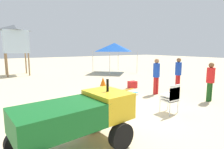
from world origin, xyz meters
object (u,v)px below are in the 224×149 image
(stacked_plastic_chairs, at_px, (172,96))
(cooler_box, at_px, (132,85))
(utility_cart, at_px, (78,116))
(traffic_cone_near, at_px, (103,81))
(lifeguard_tower, at_px, (15,39))
(lifeguard_near_center, at_px, (178,72))
(lifeguard_near_left, at_px, (156,74))
(popup_canopy, at_px, (114,47))
(surfboard_pile, at_px, (118,94))
(lifeguard_near_right, at_px, (210,79))

(stacked_plastic_chairs, bearing_deg, cooler_box, 68.67)
(utility_cart, relative_size, traffic_cone_near, 5.14)
(lifeguard_tower, xyz_separation_m, traffic_cone_near, (3.71, -7.61, -2.70))
(lifeguard_tower, xyz_separation_m, cooler_box, (4.76, -9.07, -2.77))
(lifeguard_near_center, distance_m, lifeguard_tower, 12.74)
(utility_cart, distance_m, lifeguard_near_left, 5.71)
(lifeguard_near_center, xyz_separation_m, popup_canopy, (1.36, 7.86, 1.31))
(lifeguard_tower, distance_m, cooler_box, 10.61)
(surfboard_pile, xyz_separation_m, cooler_box, (1.79, 1.08, 0.07))
(cooler_box, bearing_deg, popup_canopy, 64.37)
(lifeguard_tower, height_order, cooler_box, lifeguard_tower)
(lifeguard_near_center, relative_size, lifeguard_tower, 0.42)
(utility_cart, xyz_separation_m, lifeguard_near_center, (6.58, 2.36, 0.21))
(lifeguard_tower, relative_size, traffic_cone_near, 7.89)
(lifeguard_near_center, bearing_deg, lifeguard_near_left, 173.83)
(lifeguard_near_right, distance_m, popup_canopy, 10.05)
(popup_canopy, bearing_deg, lifeguard_near_center, -99.83)
(lifeguard_near_right, xyz_separation_m, traffic_cone_near, (-2.11, 5.22, -0.68))
(traffic_cone_near, bearing_deg, utility_cart, -125.23)
(stacked_plastic_chairs, distance_m, traffic_cone_near, 5.32)
(lifeguard_near_right, bearing_deg, surfboard_pile, 136.59)
(lifeguard_near_left, bearing_deg, traffic_cone_near, 109.74)
(surfboard_pile, distance_m, traffic_cone_near, 2.64)
(lifeguard_tower, bearing_deg, cooler_box, -62.29)
(popup_canopy, relative_size, cooler_box, 6.60)
(stacked_plastic_chairs, distance_m, surfboard_pile, 2.81)
(stacked_plastic_chairs, relative_size, popup_canopy, 0.34)
(lifeguard_near_left, height_order, popup_canopy, popup_canopy)
(stacked_plastic_chairs, relative_size, surfboard_pile, 0.41)
(lifeguard_near_left, distance_m, lifeguard_tower, 11.95)
(popup_canopy, bearing_deg, traffic_cone_near, -130.85)
(lifeguard_near_center, height_order, popup_canopy, popup_canopy)
(surfboard_pile, bearing_deg, lifeguard_near_center, -12.91)
(surfboard_pile, distance_m, popup_canopy, 8.78)
(stacked_plastic_chairs, height_order, popup_canopy, popup_canopy)
(stacked_plastic_chairs, bearing_deg, surfboard_pile, 96.06)
(traffic_cone_near, bearing_deg, cooler_box, -54.01)
(lifeguard_near_center, xyz_separation_m, lifeguard_near_right, (-0.48, -1.93, -0.06))
(surfboard_pile, distance_m, lifeguard_near_center, 3.51)
(popup_canopy, bearing_deg, lifeguard_tower, 158.27)
(cooler_box, bearing_deg, lifeguard_tower, 117.71)
(lifeguard_near_right, relative_size, cooler_box, 3.63)
(surfboard_pile, relative_size, lifeguard_near_center, 1.44)
(lifeguard_near_right, xyz_separation_m, cooler_box, (-1.05, 3.77, -0.75))
(utility_cart, relative_size, lifeguard_near_center, 1.53)
(surfboard_pile, relative_size, lifeguard_tower, 0.61)
(utility_cart, distance_m, cooler_box, 6.60)
(utility_cart, distance_m, lifeguard_near_center, 6.99)
(surfboard_pile, relative_size, traffic_cone_near, 4.83)
(surfboard_pile, xyz_separation_m, lifeguard_near_center, (3.32, -0.76, 0.88))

